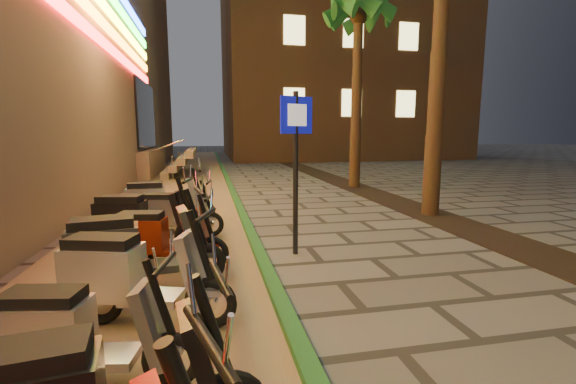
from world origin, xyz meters
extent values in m
cube|color=#8C7251|center=(-2.60, 10.00, 0.01)|extent=(3.40, 60.00, 0.01)
cube|color=#225C26|center=(-0.90, 10.00, 0.05)|extent=(0.18, 60.00, 0.10)
cube|color=black|center=(3.60, 5.00, 0.01)|extent=(1.20, 40.00, 0.02)
cube|color=black|center=(-4.45, 18.00, 2.80)|extent=(0.08, 5.00, 3.00)
cube|color=gray|center=(-6.50, 18.00, 0.60)|extent=(5.00, 6.00, 1.20)
cube|color=gray|center=(-3.50, 18.00, 0.15)|extent=(0.35, 5.00, 0.30)
cube|color=gray|center=(-3.15, 18.00, 0.45)|extent=(0.35, 5.00, 0.30)
cube|color=gray|center=(-2.80, 18.00, 0.75)|extent=(0.35, 5.00, 0.30)
cube|color=gray|center=(-2.45, 18.00, 1.05)|extent=(0.35, 5.00, 0.30)
cylinder|color=silver|center=(-3.90, 16.00, 1.25)|extent=(2.09, 0.06, 0.81)
cylinder|color=silver|center=(-3.90, 20.00, 1.25)|extent=(2.09, 0.06, 0.81)
cube|color=brown|center=(9.00, 32.00, 12.50)|extent=(18.00, 16.00, 25.00)
cube|color=#EBDA81|center=(4.00, 23.97, 4.00)|extent=(1.40, 0.06, 1.80)
cube|color=#EBDA81|center=(8.00, 23.97, 4.00)|extent=(1.40, 0.06, 1.80)
cube|color=#EBDA81|center=(12.00, 23.97, 4.00)|extent=(1.40, 0.06, 1.80)
cube|color=#EBDA81|center=(4.00, 23.97, 8.50)|extent=(1.40, 0.06, 1.80)
cube|color=#EBDA81|center=(8.00, 23.97, 8.50)|extent=(1.40, 0.06, 1.80)
cube|color=#EBDA81|center=(12.00, 23.97, 8.50)|extent=(1.40, 0.06, 1.80)
cylinder|color=#472D19|center=(3.60, 7.00, 2.85)|extent=(0.40, 0.40, 5.70)
cylinder|color=#472D19|center=(3.60, 12.00, 2.98)|extent=(0.40, 0.40, 5.95)
sphere|color=#472D19|center=(3.60, 12.00, 5.95)|extent=(0.56, 0.56, 0.56)
cone|color=#1B4F18|center=(4.49, 12.00, 6.40)|extent=(0.60, 1.93, 1.52)
cone|color=#1B4F18|center=(4.28, 12.57, 6.40)|extent=(1.70, 1.86, 1.52)
cone|color=#1B4F18|center=(3.75, 12.87, 6.40)|extent=(2.00, 0.93, 1.52)
cone|color=#1B4F18|center=(3.16, 12.77, 6.40)|extent=(1.97, 1.48, 1.52)
cone|color=#1B4F18|center=(2.77, 12.30, 6.40)|extent=(1.22, 2.02, 1.52)
cylinder|color=black|center=(-0.30, 4.67, 1.31)|extent=(0.08, 0.08, 2.61)
cube|color=#0D11AD|center=(-0.29, 4.65, 2.25)|extent=(0.55, 0.22, 0.58)
cube|color=white|center=(-0.28, 4.63, 2.25)|extent=(0.32, 0.13, 0.33)
cylinder|color=black|center=(-1.68, 0.09, 1.19)|extent=(0.22, 0.60, 0.05)
cube|color=black|center=(-2.62, 0.75, 0.84)|extent=(0.66, 0.41, 0.12)
cube|color=black|center=(-1.73, 0.88, 0.60)|extent=(0.32, 0.43, 0.70)
cylinder|color=black|center=(-1.66, 0.89, 0.80)|extent=(0.28, 0.11, 0.74)
cylinder|color=black|center=(-1.61, 0.90, 1.12)|extent=(0.13, 0.58, 0.04)
torus|color=black|center=(-2.98, 1.74, 0.23)|extent=(0.48, 0.17, 0.47)
cylinder|color=silver|center=(-2.98, 1.74, 0.23)|extent=(0.14, 0.11, 0.13)
torus|color=black|center=(-1.99, 1.56, 0.23)|extent=(0.48, 0.17, 0.47)
cylinder|color=silver|center=(-1.99, 1.56, 0.23)|extent=(0.14, 0.11, 0.13)
cube|color=#A7A6AF|center=(-2.49, 1.65, 0.27)|extent=(0.54, 0.39, 0.07)
cube|color=#A7A6AF|center=(-2.91, 1.73, 0.49)|extent=(0.68, 0.45, 0.45)
cube|color=black|center=(-2.91, 1.73, 0.76)|extent=(0.60, 0.38, 0.11)
cube|color=#A7A6AF|center=(-2.11, 1.58, 0.54)|extent=(0.30, 0.40, 0.63)
cylinder|color=black|center=(-2.05, 1.57, 0.72)|extent=(0.25, 0.11, 0.67)
cylinder|color=black|center=(-2.00, 1.57, 1.01)|extent=(0.13, 0.52, 0.04)
cube|color=#A7A6AF|center=(-1.99, 1.56, 0.34)|extent=(0.22, 0.16, 0.05)
torus|color=black|center=(-2.82, 2.77, 0.27)|extent=(0.56, 0.25, 0.55)
cylinder|color=silver|center=(-2.82, 2.77, 0.27)|extent=(0.17, 0.14, 0.15)
torus|color=black|center=(-1.69, 2.44, 0.27)|extent=(0.56, 0.25, 0.55)
cylinder|color=silver|center=(-1.69, 2.44, 0.27)|extent=(0.17, 0.14, 0.15)
cube|color=silver|center=(-2.26, 2.61, 0.32)|extent=(0.66, 0.50, 0.08)
cube|color=silver|center=(-2.74, 2.74, 0.58)|extent=(0.82, 0.59, 0.53)
cube|color=black|center=(-2.74, 2.74, 0.89)|extent=(0.72, 0.50, 0.13)
cube|color=silver|center=(-1.83, 2.48, 0.63)|extent=(0.39, 0.48, 0.74)
cylinder|color=black|center=(-1.76, 2.46, 0.84)|extent=(0.30, 0.15, 0.78)
cylinder|color=black|center=(-1.71, 2.45, 1.18)|extent=(0.21, 0.60, 0.05)
cube|color=silver|center=(-1.69, 2.44, 0.40)|extent=(0.26, 0.21, 0.06)
torus|color=black|center=(-2.98, 3.40, 0.29)|extent=(0.59, 0.21, 0.58)
cylinder|color=silver|center=(-2.98, 3.40, 0.29)|extent=(0.17, 0.14, 0.16)
torus|color=black|center=(-1.76, 3.61, 0.29)|extent=(0.59, 0.21, 0.58)
cylinder|color=silver|center=(-1.76, 3.61, 0.29)|extent=(0.17, 0.14, 0.16)
cube|color=#26292B|center=(-2.38, 3.50, 0.33)|extent=(0.66, 0.47, 0.09)
cube|color=#26292B|center=(-2.90, 3.42, 0.61)|extent=(0.84, 0.55, 0.55)
cube|color=black|center=(-2.90, 3.42, 0.93)|extent=(0.74, 0.47, 0.13)
cube|color=#26292B|center=(-1.91, 3.59, 0.66)|extent=(0.37, 0.49, 0.78)
cylinder|color=black|center=(-1.84, 3.60, 0.89)|extent=(0.31, 0.13, 0.82)
cylinder|color=black|center=(-1.78, 3.61, 1.24)|extent=(0.16, 0.64, 0.05)
cube|color=#26292B|center=(-1.76, 3.61, 0.42)|extent=(0.27, 0.19, 0.07)
torus|color=black|center=(-2.70, 4.38, 0.25)|extent=(0.51, 0.18, 0.50)
cylinder|color=silver|center=(-2.70, 4.38, 0.25)|extent=(0.15, 0.12, 0.13)
torus|color=black|center=(-1.65, 4.19, 0.25)|extent=(0.51, 0.18, 0.50)
cylinder|color=silver|center=(-1.65, 4.19, 0.25)|extent=(0.15, 0.12, 0.13)
cube|color=maroon|center=(-2.19, 4.29, 0.29)|extent=(0.58, 0.41, 0.08)
cube|color=maroon|center=(-2.63, 4.37, 0.53)|extent=(0.72, 0.48, 0.48)
cube|color=black|center=(-2.63, 4.37, 0.80)|extent=(0.64, 0.41, 0.11)
cube|color=maroon|center=(-1.78, 4.21, 0.57)|extent=(0.32, 0.42, 0.67)
cylinder|color=black|center=(-1.72, 4.20, 0.76)|extent=(0.27, 0.11, 0.71)
cylinder|color=black|center=(-1.67, 4.19, 1.07)|extent=(0.14, 0.55, 0.04)
cube|color=maroon|center=(-1.65, 4.19, 0.36)|extent=(0.23, 0.17, 0.06)
torus|color=black|center=(-3.17, 5.29, 0.28)|extent=(0.57, 0.20, 0.56)
cylinder|color=silver|center=(-3.17, 5.29, 0.28)|extent=(0.17, 0.13, 0.15)
torus|color=black|center=(-1.98, 5.08, 0.28)|extent=(0.57, 0.20, 0.56)
cylinder|color=silver|center=(-1.98, 5.08, 0.28)|extent=(0.17, 0.13, 0.15)
cube|color=black|center=(-2.59, 5.18, 0.32)|extent=(0.65, 0.46, 0.09)
cube|color=black|center=(-3.09, 5.27, 0.60)|extent=(0.82, 0.53, 0.54)
cube|color=black|center=(-3.09, 5.27, 0.91)|extent=(0.72, 0.46, 0.13)
cube|color=black|center=(-2.13, 5.11, 0.65)|extent=(0.36, 0.48, 0.76)
cylinder|color=black|center=(-2.05, 5.09, 0.87)|extent=(0.31, 0.13, 0.80)
cylinder|color=black|center=(-2.00, 5.08, 1.21)|extent=(0.15, 0.63, 0.05)
cube|color=black|center=(-1.98, 5.08, 0.41)|extent=(0.26, 0.19, 0.06)
torus|color=black|center=(-2.70, 6.15, 0.25)|extent=(0.50, 0.15, 0.49)
cylinder|color=silver|center=(-2.70, 6.15, 0.25)|extent=(0.14, 0.11, 0.13)
torus|color=black|center=(-1.65, 6.02, 0.25)|extent=(0.50, 0.15, 0.49)
cylinder|color=silver|center=(-1.65, 6.02, 0.25)|extent=(0.14, 0.11, 0.13)
cube|color=#A6A7AE|center=(-2.18, 6.09, 0.28)|extent=(0.56, 0.38, 0.08)
cube|color=#A6A7AE|center=(-2.63, 6.14, 0.52)|extent=(0.70, 0.44, 0.47)
cube|color=black|center=(-2.63, 6.14, 0.80)|extent=(0.62, 0.37, 0.11)
cube|color=#A6A7AE|center=(-1.78, 6.04, 0.57)|extent=(0.30, 0.41, 0.67)
cylinder|color=black|center=(-1.72, 6.03, 0.76)|extent=(0.27, 0.10, 0.70)
cylinder|color=black|center=(-1.67, 6.02, 1.06)|extent=(0.11, 0.55, 0.04)
cube|color=#A6A7AE|center=(-1.65, 6.02, 0.36)|extent=(0.22, 0.16, 0.06)
torus|color=black|center=(-3.03, 6.95, 0.28)|extent=(0.57, 0.14, 0.56)
cylinder|color=silver|center=(-3.03, 6.95, 0.28)|extent=(0.16, 0.12, 0.15)
torus|color=black|center=(-1.83, 7.02, 0.28)|extent=(0.57, 0.14, 0.56)
cylinder|color=silver|center=(-1.83, 7.02, 0.28)|extent=(0.16, 0.12, 0.15)
cube|color=silver|center=(-2.44, 6.98, 0.32)|extent=(0.61, 0.40, 0.09)
cube|color=silver|center=(-2.95, 6.96, 0.59)|extent=(0.78, 0.45, 0.54)
cube|color=black|center=(-2.95, 6.96, 0.91)|extent=(0.69, 0.38, 0.13)
cube|color=silver|center=(-1.98, 7.01, 0.65)|extent=(0.31, 0.45, 0.76)
cylinder|color=black|center=(-1.90, 7.01, 0.86)|extent=(0.30, 0.09, 0.80)
cylinder|color=black|center=(-1.85, 7.02, 1.21)|extent=(0.08, 0.63, 0.05)
cube|color=silver|center=(-1.83, 7.02, 0.41)|extent=(0.25, 0.16, 0.06)
camera|label=1|loc=(-1.66, -1.30, 1.97)|focal=24.00mm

